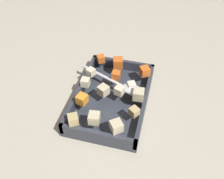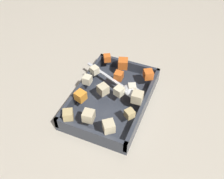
{
  "view_description": "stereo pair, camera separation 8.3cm",
  "coord_description": "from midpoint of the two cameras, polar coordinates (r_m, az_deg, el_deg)",
  "views": [
    {
      "loc": [
        -0.55,
        -0.16,
        0.66
      ],
      "look_at": [
        0.02,
        -0.01,
        0.06
      ],
      "focal_mm": 40.85,
      "sensor_mm": 36.0,
      "label": 1
    },
    {
      "loc": [
        -0.53,
        -0.24,
        0.66
      ],
      "look_at": [
        0.02,
        -0.01,
        0.06
      ],
      "focal_mm": 40.85,
      "sensor_mm": 36.0,
      "label": 2
    }
  ],
  "objects": [
    {
      "name": "ground_plane",
      "position": [
        0.87,
        1.64,
        -3.55
      ],
      "size": [
        4.0,
        4.0,
        0.0
      ],
      "primitive_type": "plane",
      "color": "#BCB29E"
    },
    {
      "name": "baking_dish",
      "position": [
        0.87,
        2.75,
        -2.37
      ],
      "size": [
        0.35,
        0.24,
        0.05
      ],
      "color": "#333842",
      "rests_on": "ground_plane"
    },
    {
      "name": "carrot_chunk_near_spoon",
      "position": [
        0.88,
        4.23,
        2.97
      ],
      "size": [
        0.03,
        0.03,
        0.03
      ],
      "primitive_type": "cube",
      "rotation": [
        0.0,
        0.0,
        1.59
      ],
      "color": "orange",
      "rests_on": "baking_dish"
    },
    {
      "name": "carrot_chunk_heap_side",
      "position": [
        0.89,
        10.78,
        3.22
      ],
      "size": [
        0.04,
        0.04,
        0.03
      ],
      "primitive_type": "cube",
      "rotation": [
        0.0,
        0.0,
        2.14
      ],
      "color": "orange",
      "rests_on": "baking_dish"
    },
    {
      "name": "carrot_chunk_near_right",
      "position": [
        0.93,
        4.82,
        5.78
      ],
      "size": [
        0.04,
        0.04,
        0.03
      ],
      "primitive_type": "cube",
      "rotation": [
        0.0,
        0.0,
        5.01
      ],
      "color": "orange",
      "rests_on": "baking_dish"
    },
    {
      "name": "carrot_chunk_corner_ne",
      "position": [
        0.81,
        -4.15,
        -1.59
      ],
      "size": [
        0.04,
        0.04,
        0.03
      ],
      "primitive_type": "cube",
      "rotation": [
        0.0,
        0.0,
        6.01
      ],
      "color": "orange",
      "rests_on": "baking_dish"
    },
    {
      "name": "carrot_chunk_corner_sw",
      "position": [
        0.95,
        1.41,
        6.95
      ],
      "size": [
        0.03,
        0.03,
        0.03
      ],
      "primitive_type": "cube",
      "rotation": [
        0.0,
        0.0,
        3.69
      ],
      "color": "orange",
      "rests_on": "baking_dish"
    },
    {
      "name": "potato_chunk_mid_left",
      "position": [
        0.73,
        2.57,
        -8.43
      ],
      "size": [
        0.05,
        0.05,
        0.03
      ],
      "primitive_type": "cube",
      "rotation": [
        0.0,
        0.0,
        0.66
      ],
      "color": "beige",
      "rests_on": "baking_dish"
    },
    {
      "name": "potato_chunk_near_left",
      "position": [
        0.75,
        -2.1,
        -6.08
      ],
      "size": [
        0.04,
        0.04,
        0.03
      ],
      "primitive_type": "cube",
      "rotation": [
        0.0,
        0.0,
        1.69
      ],
      "color": "beige",
      "rests_on": "baking_dish"
    },
    {
      "name": "potato_chunk_back_center",
      "position": [
        0.9,
        -1.28,
        4.24
      ],
      "size": [
        0.03,
        0.03,
        0.03
      ],
      "primitive_type": "cube",
      "rotation": [
        0.0,
        0.0,
        4.27
      ],
      "color": "beige",
      "rests_on": "baking_dish"
    },
    {
      "name": "potato_chunk_corner_nw",
      "position": [
        0.83,
        0.89,
        -0.05
      ],
      "size": [
        0.04,
        0.04,
        0.03
      ],
      "primitive_type": "cube",
      "rotation": [
        0.0,
        0.0,
        1.07
      ],
      "color": "beige",
      "rests_on": "baking_dish"
    },
    {
      "name": "potato_chunk_under_handle",
      "position": [
        0.82,
        4.5,
        -0.52
      ],
      "size": [
        0.04,
        0.04,
        0.03
      ],
      "primitive_type": "cube",
      "rotation": [
        0.0,
        0.0,
        4.38
      ],
      "color": "beige",
      "rests_on": "baking_dish"
    },
    {
      "name": "potato_chunk_front_center",
      "position": [
        0.86,
        -2.83,
        2.09
      ],
      "size": [
        0.03,
        0.03,
        0.03
      ],
      "primitive_type": "cube",
      "rotation": [
        0.0,
        0.0,
        3.17
      ],
      "color": "beige",
      "rests_on": "baking_dish"
    },
    {
      "name": "potato_chunk_corner_se",
      "position": [
        0.77,
        7.07,
        -5.57
      ],
      "size": [
        0.04,
        0.04,
        0.03
      ],
      "primitive_type": "cube",
      "rotation": [
        0.0,
        0.0,
        0.94
      ],
      "color": "tan",
      "rests_on": "baking_dish"
    },
    {
      "name": "potato_chunk_rim_edge",
      "position": [
        0.81,
        8.63,
        -1.85
      ],
      "size": [
        0.04,
        0.04,
        0.03
      ],
      "primitive_type": "cube",
      "rotation": [
        0.0,
        0.0,
        0.06
      ],
      "color": "beige",
      "rests_on": "baking_dish"
    },
    {
      "name": "potato_chunk_far_right",
      "position": [
        0.76,
        -6.73,
        -5.81
      ],
      "size": [
        0.04,
        0.04,
        0.03
      ],
      "primitive_type": "cube",
      "rotation": [
        0.0,
        0.0,
        0.51
      ],
      "color": "tan",
      "rests_on": "baking_dish"
    },
    {
      "name": "parsnip_chunk_far_left",
      "position": [
        0.84,
        7.34,
        0.24
      ],
      "size": [
        0.03,
        0.03,
        0.03
      ],
      "primitive_type": "cube",
      "rotation": [
        0.0,
        0.0,
        5.18
      ],
      "color": "silver",
      "rests_on": "baking_dish"
    },
    {
      "name": "serving_spoon",
      "position": [
        0.84,
        6.72,
        -0.2
      ],
      "size": [
        0.12,
        0.25,
        0.02
      ],
      "rotation": [
        0.0,
        0.0,
        1.18
      ],
      "color": "silver",
      "rests_on": "baking_dish"
    }
  ]
}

